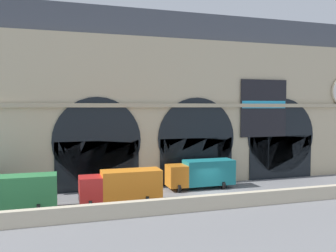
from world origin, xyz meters
TOP-DOWN VIEW (x-y plane):
  - ground_plane at (0.00, 0.00)m, footprint 200.00×200.00m
  - quay_parapet_wall at (0.00, -5.01)m, footprint 90.00×0.70m
  - station_building at (0.03, 7.66)m, footprint 47.66×5.75m
  - box_truck_west at (-19.14, -0.70)m, footprint 7.50×2.91m
  - box_truck_midwest at (-9.78, -0.90)m, footprint 7.50×2.91m
  - box_truck_center at (-0.36, 2.69)m, footprint 7.50×2.91m

SIDE VIEW (x-z plane):
  - ground_plane at x=0.00m, z-range 0.00..0.00m
  - quay_parapet_wall at x=0.00m, z-range 0.00..1.29m
  - box_truck_west at x=-19.14m, z-range 0.14..3.26m
  - box_truck_midwest at x=-9.78m, z-range 0.14..3.26m
  - box_truck_center at x=-0.36m, z-range 0.14..3.26m
  - station_building at x=0.03m, z-range -0.24..19.62m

